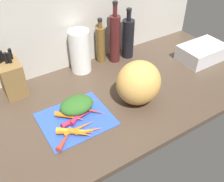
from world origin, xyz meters
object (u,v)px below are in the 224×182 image
at_px(carrot_8, 83,106).
at_px(carrot_9, 70,117).
at_px(carrot_1, 80,128).
at_px(bottle_2, 128,38).
at_px(carrot_5, 78,118).
at_px(bottle_1, 115,38).
at_px(cutting_board, 76,119).
at_px(carrot_2, 89,110).
at_px(paper_towel_roll, 80,51).
at_px(carrot_10, 80,133).
at_px(dish_rack, 202,53).
at_px(carrot_6, 76,132).
at_px(knife_block, 11,77).
at_px(carrot_0, 89,130).
at_px(winter_squash, 138,83).
at_px(carrot_7, 64,140).
at_px(carrot_4, 75,131).
at_px(bottle_0, 101,44).
at_px(carrot_3, 78,116).

bearing_deg(carrot_8, carrot_9, -161.06).
height_order(carrot_1, bottle_2, bottle_2).
bearing_deg(carrot_5, bottle_1, 39.64).
bearing_deg(carrot_1, bottle_2, 37.32).
xyz_separation_m(cutting_board, carrot_1, (-0.02, -0.07, 0.01)).
relative_size(carrot_2, paper_towel_roll, 0.68).
distance_m(carrot_1, carrot_10, 0.04).
xyz_separation_m(carrot_10, bottle_2, (0.57, 0.46, 0.10)).
bearing_deg(dish_rack, carrot_6, -170.77).
bearing_deg(dish_rack, carrot_1, -171.51).
height_order(carrot_6, bottle_1, bottle_1).
bearing_deg(carrot_1, paper_towel_roll, 62.11).
xyz_separation_m(carrot_1, carrot_8, (0.08, 0.11, 0.01)).
relative_size(carrot_5, knife_block, 0.69).
xyz_separation_m(carrot_0, winter_squash, (0.32, 0.07, 0.09)).
height_order(carrot_0, bottle_1, bottle_1).
distance_m(carrot_0, winter_squash, 0.34).
distance_m(carrot_0, carrot_7, 0.12).
distance_m(carrot_1, carrot_9, 0.09).
bearing_deg(carrot_4, carrot_2, 37.66).
xyz_separation_m(carrot_1, knife_block, (-0.17, 0.44, 0.08)).
distance_m(carrot_6, bottle_0, 0.64).
height_order(carrot_0, bottle_2, bottle_2).
distance_m(carrot_8, paper_towel_roll, 0.37).
bearing_deg(bottle_1, paper_towel_roll, 176.50).
relative_size(carrot_3, carrot_8, 0.78).
xyz_separation_m(carrot_2, carrot_4, (-0.12, -0.09, 0.00)).
height_order(carrot_6, bottle_2, bottle_2).
bearing_deg(carrot_2, bottle_0, 52.71).
distance_m(carrot_9, dish_rack, 0.94).
distance_m(carrot_2, carrot_8, 0.04).
xyz_separation_m(carrot_3, carrot_10, (-0.04, -0.10, 0.00)).
bearing_deg(winter_squash, carrot_3, 173.40).
xyz_separation_m(carrot_7, dish_rack, (1.02, 0.17, 0.03)).
relative_size(carrot_10, bottle_0, 0.37).
height_order(cutting_board, winter_squash, winter_squash).
relative_size(carrot_2, bottle_1, 0.46).
bearing_deg(bottle_2, winter_squash, -118.31).
relative_size(bottle_1, bottle_2, 1.19).
bearing_deg(carrot_9, carrot_10, -92.83).
bearing_deg(carrot_7, knife_block, 99.00).
relative_size(carrot_6, paper_towel_roll, 0.65).
bearing_deg(dish_rack, carrot_10, -169.64).
height_order(carrot_10, bottle_1, bottle_1).
bearing_deg(carrot_2, carrot_3, -170.14).
height_order(carrot_2, bottle_0, bottle_0).
relative_size(carrot_6, bottle_2, 0.52).
relative_size(carrot_4, paper_towel_roll, 0.65).
bearing_deg(carrot_10, paper_towel_roll, 62.40).
distance_m(carrot_0, paper_towel_roll, 0.53).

